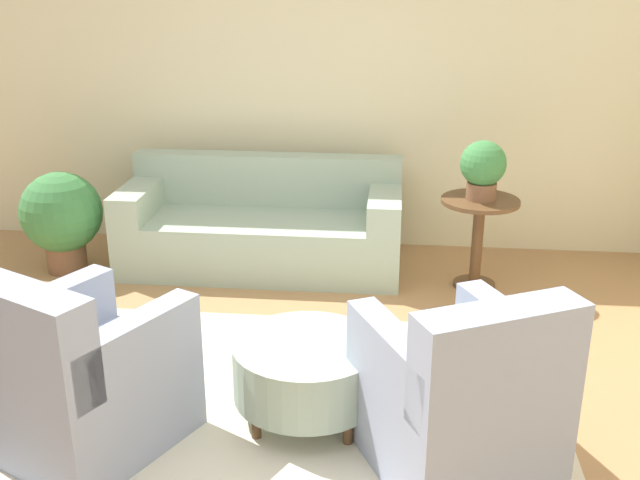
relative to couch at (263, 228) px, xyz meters
name	(u,v)px	position (x,y,z in m)	size (l,w,h in m)	color
ground_plane	(282,406)	(0.44, -1.97, -0.31)	(16.00, 16.00, 0.00)	#AD7F51
wall_back	(328,74)	(0.44, 0.63, 1.09)	(9.08, 0.12, 2.80)	beige
rug	(282,405)	(0.44, -1.97, -0.30)	(2.95, 2.12, 0.01)	beige
couch	(263,228)	(0.00, 0.00, 0.00)	(2.11, 0.85, 0.82)	#9EB29E
armchair_left	(81,380)	(-0.44, -2.42, 0.06)	(1.02, 1.06, 0.94)	#8E99B2
armchair_right	(460,401)	(1.33, -2.42, 0.06)	(1.02, 1.06, 0.94)	#8E99B2
ottoman_table	(307,369)	(0.59, -2.04, -0.03)	(0.76, 0.76, 0.41)	#9EB29E
side_table	(478,227)	(1.61, -0.25, 0.15)	(0.55, 0.55, 0.67)	brown
potted_plant_on_side_table	(483,167)	(1.61, -0.25, 0.59)	(0.32, 0.32, 0.42)	brown
potted_plant_floor	(62,216)	(-1.49, -0.25, 0.14)	(0.61, 0.61, 0.77)	brown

